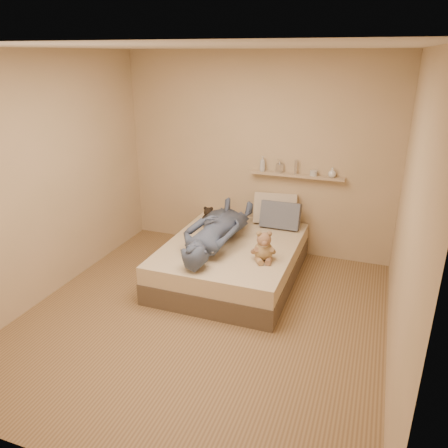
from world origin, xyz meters
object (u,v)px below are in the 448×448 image
at_px(person, 216,229).
at_px(game_console, 210,248).
at_px(pillow_grey, 280,215).
at_px(wall_shelf, 297,175).
at_px(teddy_bear, 264,248).
at_px(dark_plush, 209,218).
at_px(bed, 232,261).
at_px(pillow_cream, 275,209).

bearing_deg(person, game_console, 100.53).
bearing_deg(pillow_grey, wall_shelf, 58.03).
bearing_deg(wall_shelf, game_console, -113.86).
bearing_deg(pillow_grey, teddy_bear, -87.06).
relative_size(teddy_bear, pillow_grey, 0.69).
height_order(teddy_bear, dark_plush, teddy_bear).
bearing_deg(bed, pillow_cream, 69.46).
xyz_separation_m(bed, person, (-0.17, -0.08, 0.42)).
distance_m(pillow_cream, wall_shelf, 0.52).
bearing_deg(pillow_cream, wall_shelf, 18.28).
height_order(bed, teddy_bear, teddy_bear).
xyz_separation_m(teddy_bear, dark_plush, (-0.92, 0.70, -0.02)).
relative_size(game_console, dark_plush, 0.64).
distance_m(bed, person, 0.46).
bearing_deg(teddy_bear, game_console, -159.10).
relative_size(pillow_grey, person, 0.31).
bearing_deg(pillow_cream, bed, -110.54).
relative_size(dark_plush, pillow_cream, 0.51).
height_order(dark_plush, person, person).
xyz_separation_m(game_console, person, (-0.09, 0.43, 0.05)).
bearing_deg(person, pillow_cream, -118.20).
relative_size(game_console, person, 0.11).
xyz_separation_m(pillow_grey, person, (-0.58, -0.77, 0.03)).
bearing_deg(teddy_bear, pillow_grey, 92.94).
height_order(teddy_bear, pillow_cream, pillow_cream).
xyz_separation_m(teddy_bear, person, (-0.63, 0.22, 0.05)).
bearing_deg(teddy_bear, dark_plush, 142.72).
xyz_separation_m(bed, pillow_grey, (0.41, 0.69, 0.40)).
bearing_deg(bed, dark_plush, 139.23).
relative_size(bed, person, 1.16).
xyz_separation_m(dark_plush, pillow_cream, (0.77, 0.44, 0.08)).
xyz_separation_m(game_console, teddy_bear, (0.54, 0.21, -0.00)).
xyz_separation_m(pillow_cream, pillow_grey, (0.10, -0.14, -0.03)).
relative_size(game_console, wall_shelf, 0.15).
distance_m(bed, teddy_bear, 0.67).
bearing_deg(pillow_cream, dark_plush, -150.43).
xyz_separation_m(pillow_cream, wall_shelf, (0.24, 0.08, 0.45)).
bearing_deg(pillow_grey, pillow_cream, 126.19).
distance_m(bed, pillow_cream, 0.98).
bearing_deg(bed, game_console, -98.82).
bearing_deg(teddy_bear, pillow_cream, 97.69).
bearing_deg(game_console, wall_shelf, 66.14).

